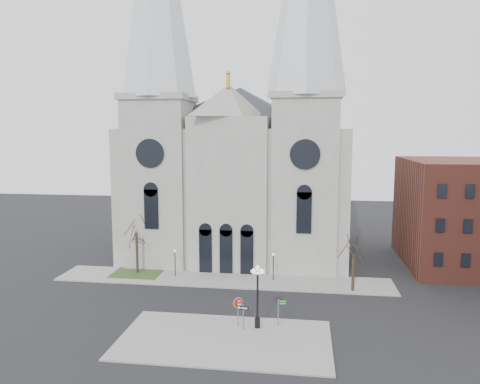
# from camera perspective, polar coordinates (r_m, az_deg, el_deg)

# --- Properties ---
(ground) EXTENTS (160.00, 160.00, 0.00)m
(ground) POSITION_cam_1_polar(r_m,az_deg,el_deg) (46.84, -4.55, -14.80)
(ground) COLOR black
(ground) RESTS_ON ground
(sidewalk_near) EXTENTS (18.00, 10.00, 0.14)m
(sidewalk_near) POSITION_cam_1_polar(r_m,az_deg,el_deg) (41.78, -1.89, -17.54)
(sidewalk_near) COLOR gray
(sidewalk_near) RESTS_ON ground
(sidewalk_far) EXTENTS (40.00, 6.00, 0.14)m
(sidewalk_far) POSITION_cam_1_polar(r_m,az_deg,el_deg) (56.95, -2.11, -10.62)
(sidewalk_far) COLOR gray
(sidewalk_far) RESTS_ON ground
(grass_patch) EXTENTS (6.00, 5.00, 0.18)m
(grass_patch) POSITION_cam_1_polar(r_m,az_deg,el_deg) (60.68, -12.38, -9.63)
(grass_patch) COLOR #2E471E
(grass_patch) RESTS_ON ground
(cathedral) EXTENTS (33.00, 26.66, 54.00)m
(cathedral) POSITION_cam_1_polar(r_m,az_deg,el_deg) (65.88, -0.37, 8.09)
(cathedral) COLOR #99968E
(cathedral) RESTS_ON ground
(bg_building_brick) EXTENTS (14.00, 18.00, 14.00)m
(bg_building_brick) POSITION_cam_1_polar(r_m,az_deg,el_deg) (68.33, 25.29, -2.31)
(bg_building_brick) COLOR brown
(bg_building_brick) RESTS_ON ground
(tree_left) EXTENTS (3.20, 3.20, 7.50)m
(tree_left) POSITION_cam_1_polar(r_m,az_deg,el_deg) (59.32, -12.52, -4.55)
(tree_left) COLOR black
(tree_left) RESTS_ON ground
(tree_right) EXTENTS (3.20, 3.20, 6.00)m
(tree_right) POSITION_cam_1_polar(r_m,az_deg,el_deg) (53.27, 13.69, -7.18)
(tree_right) COLOR black
(tree_right) RESTS_ON ground
(ped_lamp_left) EXTENTS (0.32, 0.32, 3.26)m
(ped_lamp_left) POSITION_cam_1_polar(r_m,az_deg,el_deg) (58.08, -7.93, -8.00)
(ped_lamp_left) COLOR black
(ped_lamp_left) RESTS_ON sidewalk_far
(ped_lamp_right) EXTENTS (0.32, 0.32, 3.26)m
(ped_lamp_right) POSITION_cam_1_polar(r_m,az_deg,el_deg) (56.07, 4.08, -8.51)
(ped_lamp_right) COLOR black
(ped_lamp_right) RESTS_ON sidewalk_far
(stop_sign) EXTENTS (0.97, 0.25, 2.73)m
(stop_sign) POSITION_cam_1_polar(r_m,az_deg,el_deg) (43.36, -0.25, -13.71)
(stop_sign) COLOR slate
(stop_sign) RESTS_ON sidewalk_near
(globe_lamp) EXTENTS (1.44, 1.44, 5.79)m
(globe_lamp) POSITION_cam_1_polar(r_m,az_deg,el_deg) (42.54, 2.15, -11.69)
(globe_lamp) COLOR black
(globe_lamp) RESTS_ON sidewalk_near
(one_way_sign) EXTENTS (0.99, 0.18, 2.28)m
(one_way_sign) POSITION_cam_1_polar(r_m,az_deg,el_deg) (42.86, 0.40, -14.54)
(one_way_sign) COLOR slate
(one_way_sign) RESTS_ON sidewalk_near
(street_name_sign) EXTENTS (0.78, 0.20, 2.46)m
(street_name_sign) POSITION_cam_1_polar(r_m,az_deg,el_deg) (43.87, 4.80, -14.16)
(street_name_sign) COLOR slate
(street_name_sign) RESTS_ON sidewalk_near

